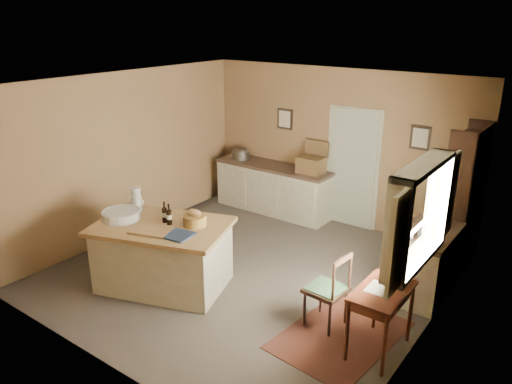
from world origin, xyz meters
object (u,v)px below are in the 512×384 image
at_px(work_island, 163,253).
at_px(desk_chair, 326,290).
at_px(sideboard, 274,187).
at_px(writing_desk, 382,298).
at_px(right_cabinet, 426,263).
at_px(shelving_unit, 467,199).

relative_size(work_island, desk_chair, 2.15).
relative_size(sideboard, writing_desk, 2.79).
bearing_deg(work_island, sideboard, 77.28).
bearing_deg(work_island, right_cabinet, 13.89).
xyz_separation_m(sideboard, shelving_unit, (3.43, -0.20, 0.57)).
xyz_separation_m(writing_desk, shelving_unit, (0.15, 2.57, 0.39)).
height_order(sideboard, desk_chair, sideboard).
bearing_deg(work_island, writing_desk, -11.08).
distance_m(writing_desk, right_cabinet, 1.50).
xyz_separation_m(work_island, writing_desk, (2.94, 0.40, 0.18)).
relative_size(sideboard, shelving_unit, 1.08).
relative_size(desk_chair, right_cabinet, 0.83).
bearing_deg(desk_chair, work_island, -163.17).
bearing_deg(work_island, desk_chair, -6.41).
height_order(writing_desk, shelving_unit, shelving_unit).
xyz_separation_m(work_island, shelving_unit, (3.10, 2.97, 0.57)).
bearing_deg(desk_chair, right_cabinet, 67.41).
distance_m(sideboard, desk_chair, 3.71).
bearing_deg(shelving_unit, sideboard, 176.67).
xyz_separation_m(work_island, desk_chair, (2.23, 0.49, -0.01)).
distance_m(sideboard, right_cabinet, 3.52).
xyz_separation_m(writing_desk, right_cabinet, (-0.00, 1.49, -0.21)).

